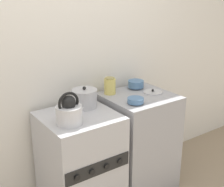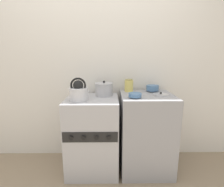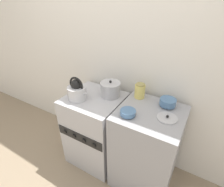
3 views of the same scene
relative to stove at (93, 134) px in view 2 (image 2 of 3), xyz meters
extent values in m
plane|color=gray|center=(0.00, -0.28, -0.44)|extent=(12.00, 12.00, 0.00)
cube|color=silver|center=(0.00, 0.36, 0.81)|extent=(7.00, 0.06, 2.50)
cube|color=#B2B2B7|center=(0.00, 0.00, 0.00)|extent=(0.58, 0.56, 0.88)
cube|color=black|center=(0.00, -0.28, 0.11)|extent=(0.56, 0.01, 0.11)
cylinder|color=black|center=(-0.19, -0.29, 0.11)|extent=(0.04, 0.02, 0.04)
cylinder|color=black|center=(-0.06, -0.29, 0.11)|extent=(0.04, 0.02, 0.04)
cylinder|color=black|center=(0.06, -0.29, 0.11)|extent=(0.04, 0.02, 0.04)
cylinder|color=black|center=(0.19, -0.29, 0.11)|extent=(0.04, 0.02, 0.04)
cube|color=#99999E|center=(0.62, 0.00, 0.02)|extent=(0.59, 0.57, 0.92)
cylinder|color=silver|center=(-0.13, -0.10, 0.51)|extent=(0.19, 0.19, 0.14)
sphere|color=black|center=(-0.13, -0.10, 0.60)|extent=(0.11, 0.11, 0.11)
torus|color=black|center=(-0.13, -0.10, 0.60)|extent=(0.17, 0.02, 0.17)
cone|color=silver|center=(-0.04, -0.10, 0.53)|extent=(0.10, 0.04, 0.08)
cylinder|color=#B2B2B7|center=(0.13, 0.13, 0.51)|extent=(0.21, 0.21, 0.14)
cylinder|color=#B2B2B7|center=(0.13, 0.13, 0.59)|extent=(0.21, 0.21, 0.01)
sphere|color=black|center=(0.13, 0.13, 0.61)|extent=(0.03, 0.03, 0.03)
cylinder|color=#4C729E|center=(0.72, 0.17, 0.48)|extent=(0.07, 0.07, 0.01)
cylinder|color=#4C729E|center=(0.72, 0.17, 0.52)|extent=(0.15, 0.15, 0.06)
cylinder|color=#4C729E|center=(0.46, -0.14, 0.48)|extent=(0.06, 0.06, 0.01)
cylinder|color=#4C729E|center=(0.46, -0.14, 0.51)|extent=(0.14, 0.14, 0.04)
cylinder|color=#E0CC66|center=(0.43, 0.19, 0.55)|extent=(0.10, 0.10, 0.14)
cylinder|color=#998C4C|center=(0.43, 0.19, 0.62)|extent=(0.09, 0.09, 0.01)
cylinder|color=#B2B2B7|center=(0.77, -0.01, 0.48)|extent=(0.17, 0.17, 0.01)
sphere|color=black|center=(0.77, -0.01, 0.50)|extent=(0.02, 0.02, 0.02)
camera|label=1|loc=(-1.08, -1.99, 1.40)|focal=50.00mm
camera|label=2|loc=(0.20, -1.90, 0.92)|focal=28.00mm
camera|label=3|loc=(0.96, -1.25, 1.41)|focal=28.00mm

